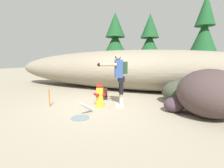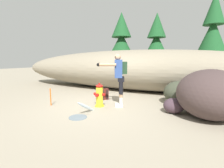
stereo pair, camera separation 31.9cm
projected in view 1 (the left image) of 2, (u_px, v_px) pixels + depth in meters
The scene contains 14 objects.
ground_plane at pixel (103, 106), 5.59m from camera, with size 56.00×56.00×0.04m, color gray.
dirt_embankment at pixel (130, 70), 8.65m from camera, with size 14.99×3.20×2.09m, color gray.
fire_hydrant at pixel (100, 96), 5.45m from camera, with size 0.42×0.37×0.80m.
hydrant_water_jet at pixel (88, 110), 4.76m from camera, with size 0.50×1.31×0.67m.
utility_worker at pixel (119, 74), 5.38m from camera, with size 1.04×0.77×1.76m.
spare_backpack at pixel (103, 94), 6.47m from camera, with size 0.36×0.36×0.47m.
boulder_large at pixel (210, 93), 4.46m from camera, with size 1.84×1.71×1.33m, color #423433.
boulder_mid at pixel (209, 92), 5.73m from camera, with size 1.49×1.37×0.87m, color #3E303A.
boulder_small at pixel (178, 92), 5.87m from camera, with size 1.19×1.13×0.84m, color #383D2D.
boulder_outlier at pixel (174, 105), 4.91m from camera, with size 0.62×0.55×0.45m, color #402E37.
pine_tree_far_left at pixel (115, 41), 14.80m from camera, with size 2.74×2.74×5.79m.
pine_tree_left at pixel (150, 42), 14.61m from camera, with size 2.52×2.52×5.65m.
pine_tree_center at pixel (204, 31), 12.04m from camera, with size 2.15×2.15×6.33m.
survey_stake at pixel (49, 98), 5.48m from camera, with size 0.04×0.04×0.60m, color #E55914.
Camera 1 is at (2.32, -4.91, 1.56)m, focal length 26.04 mm.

